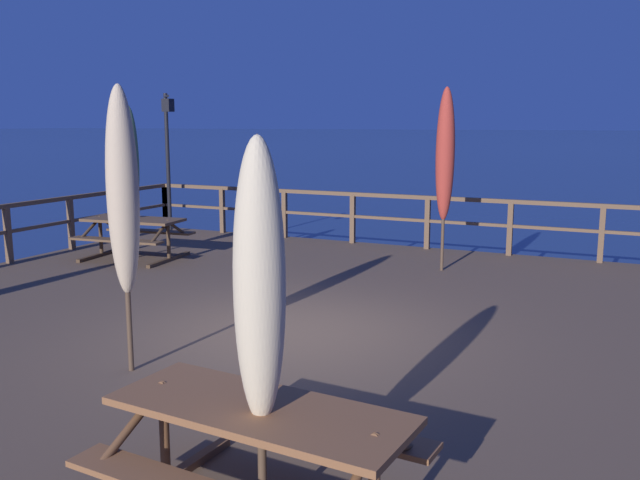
{
  "coord_description": "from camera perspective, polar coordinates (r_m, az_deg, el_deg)",
  "views": [
    {
      "loc": [
        3.75,
        -7.13,
        3.15
      ],
      "look_at": [
        0.0,
        0.94,
        1.61
      ],
      "focal_mm": 38.06,
      "sensor_mm": 36.0,
      "label": 1
    }
  ],
  "objects": [
    {
      "name": "patio_umbrella_tall_front",
      "position": [
        7.04,
        -16.25,
        3.84
      ],
      "size": [
        0.32,
        0.32,
        2.92
      ],
      "color": "#4C3828",
      "rests_on": "wooden_deck"
    },
    {
      "name": "railing_waterside_far",
      "position": [
        13.91,
        9.04,
        2.26
      ],
      "size": [
        13.22,
        0.1,
        1.09
      ],
      "color": "brown",
      "rests_on": "wooden_deck"
    },
    {
      "name": "picnic_table_back_right",
      "position": [
        13.26,
        -15.41,
        0.86
      ],
      "size": [
        1.99,
        1.58,
        0.78
      ],
      "color": "brown",
      "rests_on": "wooden_deck"
    },
    {
      "name": "lamp_post_hooked",
      "position": [
        15.84,
        -12.67,
        8.04
      ],
      "size": [
        0.52,
        0.55,
        3.2
      ],
      "color": "black",
      "rests_on": "wooden_deck"
    },
    {
      "name": "patio_umbrella_tall_mid_left",
      "position": [
        13.18,
        -15.66,
        6.33
      ],
      "size": [
        0.32,
        0.32,
        2.86
      ],
      "color": "#4C3828",
      "rests_on": "wooden_deck"
    },
    {
      "name": "patio_umbrella_tall_mid_right",
      "position": [
        4.11,
        -5.12,
        -3.82
      ],
      "size": [
        0.32,
        0.32,
        2.49
      ],
      "color": "#4C3828",
      "rests_on": "wooden_deck"
    },
    {
      "name": "picnic_table_mid_centre",
      "position": [
        4.54,
        -5.11,
        -16.15
      ],
      "size": [
        2.08,
        1.55,
        0.78
      ],
      "color": "brown",
      "rests_on": "wooden_deck"
    },
    {
      "name": "ground_plane",
      "position": [
        8.65,
        -2.68,
        -11.55
      ],
      "size": [
        600.0,
        600.0,
        0.0
      ],
      "primitive_type": "plane",
      "color": "navy"
    },
    {
      "name": "wooden_deck",
      "position": [
        8.55,
        -2.7,
        -9.64
      ],
      "size": [
        13.42,
        12.57,
        0.61
      ],
      "primitive_type": "cube",
      "color": "brown",
      "rests_on": "ground"
    },
    {
      "name": "patio_umbrella_short_front",
      "position": [
        11.78,
        10.48,
        7.01
      ],
      "size": [
        0.32,
        0.32,
        3.14
      ],
      "color": "#4C3828",
      "rests_on": "wooden_deck"
    }
  ]
}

